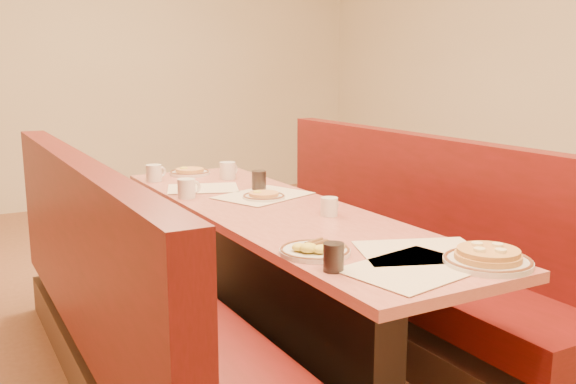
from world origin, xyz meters
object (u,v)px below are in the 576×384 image
diner_table (277,285)px  booth_right (398,265)px  booth_left (126,316)px  soda_tumbler_mid (259,181)px  coffee_mug_b (187,188)px  eggs_plate (315,250)px  coffee_mug_d (154,173)px  pancake_plate (488,258)px  coffee_mug_a (330,206)px  soda_tumbler_near (334,257)px  coffee_mug_c (228,170)px

diner_table → booth_right: (0.73, 0.00, -0.01)m
booth_left → soda_tumbler_mid: booth_left is taller
coffee_mug_b → eggs_plate: bearing=-99.7°
booth_right → soda_tumbler_mid: 0.87m
booth_right → coffee_mug_d: 1.48m
pancake_plate → coffee_mug_a: (-0.08, 0.87, 0.02)m
coffee_mug_a → coffee_mug_d: coffee_mug_d is taller
booth_right → soda_tumbler_near: bearing=-138.1°
eggs_plate → coffee_mug_c: size_ratio=2.00×
booth_right → eggs_plate: (-0.96, -0.71, 0.40)m
coffee_mug_a → soda_tumbler_near: soda_tumbler_near is taller
coffee_mug_c → coffee_mug_d: (-0.40, 0.14, -0.00)m
soda_tumbler_near → coffee_mug_c: bearing=77.1°
pancake_plate → coffee_mug_c: coffee_mug_c is taller
coffee_mug_d → soda_tumbler_mid: size_ratio=1.18×
soda_tumbler_near → coffee_mug_d: bearing=90.1°
pancake_plate → coffee_mug_a: size_ratio=2.80×
coffee_mug_b → booth_right: bearing=-36.4°
pancake_plate → eggs_plate: 0.59m
eggs_plate → coffee_mug_a: 0.60m
booth_right → eggs_plate: booth_right is taller
booth_left → coffee_mug_b: (0.46, 0.45, 0.44)m
diner_table → soda_tumbler_mid: size_ratio=23.31×
diner_table → coffee_mug_a: (0.14, -0.23, 0.42)m
coffee_mug_a → soda_tumbler_mid: (-0.01, 0.68, 0.01)m
diner_table → soda_tumbler_mid: (0.13, 0.45, 0.43)m
coffee_mug_c → soda_tumbler_near: bearing=-127.2°
coffee_mug_c → coffee_mug_d: size_ratio=1.01×
soda_tumbler_near → soda_tumbler_mid: (0.40, 1.35, 0.01)m
coffee_mug_b → soda_tumbler_near: size_ratio=1.34×
coffee_mug_d → diner_table: bearing=-90.5°
diner_table → coffee_mug_c: bearing=81.5°
eggs_plate → soda_tumbler_near: soda_tumbler_near is taller
booth_left → coffee_mug_b: bearing=44.7°
eggs_plate → coffee_mug_c: 1.60m
coffee_mug_b → diner_table: bearing=-70.8°
booth_left → soda_tumbler_mid: size_ratio=23.31×
diner_table → eggs_plate: 0.84m
diner_table → coffee_mug_d: size_ratio=19.77×
diner_table → coffee_mug_c: 0.96m
eggs_plate → booth_left: bearing=125.7°
eggs_plate → soda_tumbler_mid: size_ratio=2.39×
coffee_mug_a → coffee_mug_d: bearing=86.8°
eggs_plate → coffee_mug_b: coffee_mug_b is taller
diner_table → eggs_plate: (-0.23, -0.71, 0.39)m
diner_table → booth_right: 0.73m
booth_right → coffee_mug_c: booth_right is taller
booth_right → coffee_mug_c: (-0.60, 0.85, 0.44)m
coffee_mug_d → soda_tumbler_mid: soda_tumbler_mid is taller
soda_tumbler_near → coffee_mug_b: bearing=90.2°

